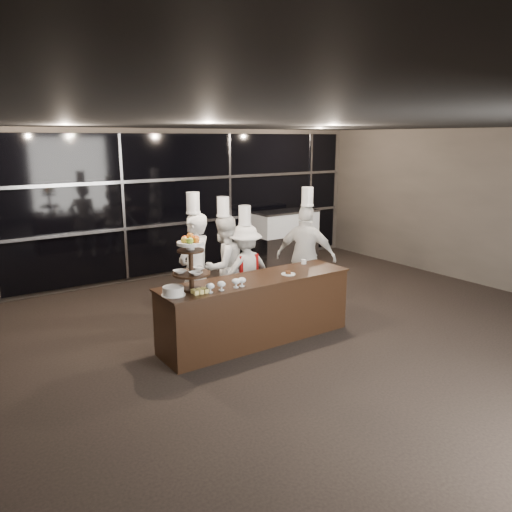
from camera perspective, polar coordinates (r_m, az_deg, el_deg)
room at (r=6.41m, az=10.97°, el=1.28°), size 10.00×10.00×10.00m
window_wall at (r=10.43m, az=-8.75°, el=5.97°), size 8.60×0.10×2.80m
buffet_counter at (r=7.05m, az=0.04°, el=-6.10°), size 2.84×0.74×0.92m
display_stand at (r=6.31m, az=-7.46°, el=-0.27°), size 0.48×0.48×0.74m
compotes at (r=6.40m, az=-3.28°, el=-3.11°), size 0.58×0.11×0.12m
layer_cake at (r=6.25m, az=-9.44°, el=-3.96°), size 0.30×0.30×0.11m
pastry_squares at (r=6.29m, az=-6.43°, el=-4.00°), size 0.20×0.12×0.05m
small_plate at (r=7.11m, az=3.70°, el=-2.00°), size 0.20×0.20×0.05m
chef_cup at (r=7.72m, az=5.48°, el=-0.64°), size 0.08×0.08×0.07m
display_case at (r=11.21m, az=3.39°, el=2.39°), size 1.47×0.64×1.24m
chef_a at (r=7.48m, az=-6.99°, el=-1.55°), size 0.76×0.65×2.05m
chef_b at (r=7.96m, az=-3.67°, el=-1.11°), size 0.89×0.75×1.93m
chef_c at (r=7.98m, az=-1.27°, el=-1.57°), size 0.98×0.59×1.79m
chef_d at (r=8.38m, az=5.73°, el=-0.02°), size 0.93×1.08×2.04m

